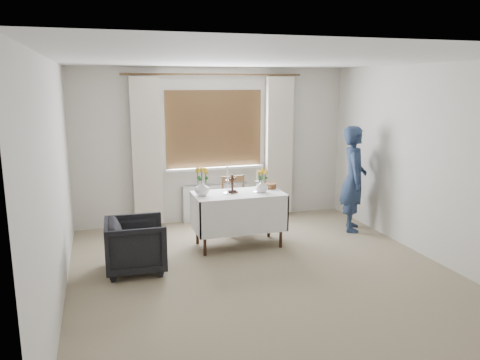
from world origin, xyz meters
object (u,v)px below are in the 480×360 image
object	(u,v)px
armchair	(136,245)
wooden_chair	(237,205)
altar_table	(239,220)
person	(354,179)
flower_vase_right	(262,186)
flower_vase_left	(202,188)
wooden_cross	(232,184)

from	to	relation	value
armchair	wooden_chair	bearing A→B (deg)	-54.31
altar_table	person	size ratio (longest dim) A/B	0.77
flower_vase_right	flower_vase_left	bearing A→B (deg)	175.85
wooden_cross	flower_vase_right	xyz separation A→B (m)	(0.40, -0.08, -0.04)
altar_table	flower_vase_left	world-z (taller)	flower_vase_left
person	flower_vase_left	size ratio (longest dim) A/B	7.87
flower_vase_left	wooden_cross	bearing A→B (deg)	3.15
flower_vase_left	wooden_chair	bearing A→B (deg)	40.86
wooden_cross	flower_vase_left	world-z (taller)	wooden_cross
person	wooden_cross	xyz separation A→B (m)	(-1.98, -0.16, 0.08)
armchair	wooden_cross	size ratio (longest dim) A/B	2.74
wooden_chair	flower_vase_right	xyz separation A→B (m)	(0.17, -0.63, 0.42)
flower_vase_left	altar_table	bearing A→B (deg)	-1.18
wooden_chair	altar_table	bearing A→B (deg)	-108.41
wooden_chair	flower_vase_left	world-z (taller)	flower_vase_left
altar_table	flower_vase_right	world-z (taller)	flower_vase_right
person	wooden_cross	distance (m)	1.99
armchair	flower_vase_left	bearing A→B (deg)	-60.07
armchair	altar_table	bearing A→B (deg)	-69.50
altar_table	flower_vase_left	distance (m)	0.70
person	wooden_cross	size ratio (longest dim) A/B	6.18
wooden_cross	flower_vase_right	distance (m)	0.42
flower_vase_left	flower_vase_right	bearing A→B (deg)	-4.15
wooden_chair	armchair	distance (m)	1.93
altar_table	flower_vase_left	bearing A→B (deg)	178.82
wooden_cross	altar_table	bearing A→B (deg)	-44.79
armchair	wooden_cross	bearing A→B (deg)	-67.23
altar_table	person	bearing A→B (deg)	5.90
armchair	wooden_cross	world-z (taller)	wooden_cross
wooden_chair	wooden_cross	xyz separation A→B (m)	(-0.23, -0.55, 0.46)
armchair	person	distance (m)	3.45
flower_vase_right	armchair	bearing A→B (deg)	-166.08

